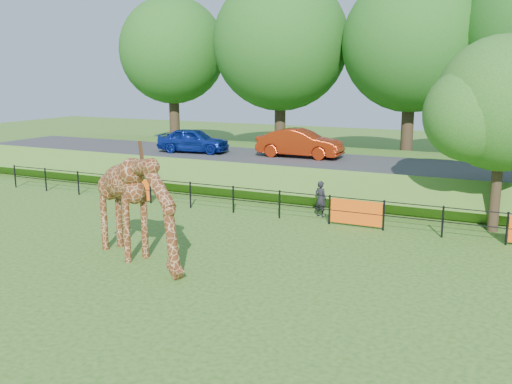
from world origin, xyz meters
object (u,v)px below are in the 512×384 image
(tree_east, at_px, (506,109))
(car_red, at_px, (300,143))
(visitor, at_px, (321,199))
(giraffe, at_px, (137,209))
(car_blue, at_px, (193,140))

(tree_east, bearing_deg, car_red, 152.70)
(car_red, xyz_separation_m, tree_east, (9.29, -4.79, 2.17))
(car_red, bearing_deg, tree_east, -118.55)
(car_red, height_order, visitor, car_red)
(tree_east, bearing_deg, giraffe, -139.14)
(giraffe, relative_size, visitor, 3.17)
(giraffe, relative_size, car_blue, 1.21)
(car_blue, xyz_separation_m, visitor, (8.63, -4.71, -1.35))
(car_red, xyz_separation_m, visitor, (3.03, -5.50, -1.40))
(car_blue, height_order, tree_east, tree_east)
(visitor, bearing_deg, tree_east, -156.25)
(giraffe, distance_m, car_blue, 13.30)
(car_red, bearing_deg, visitor, -152.43)
(giraffe, bearing_deg, car_blue, 138.66)
(tree_east, bearing_deg, car_blue, 164.97)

